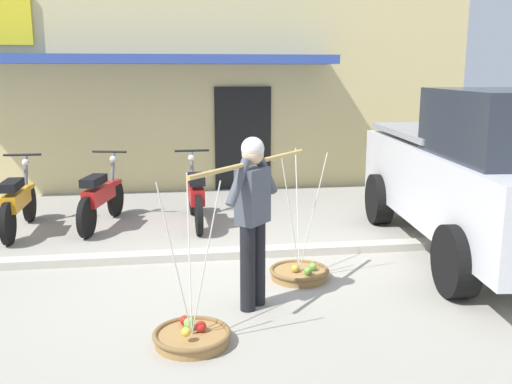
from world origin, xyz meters
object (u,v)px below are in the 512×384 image
Objects in this scene: fruit_vendor at (253,211)px; fruit_basket_left_side at (192,336)px; motorcycle_nearest_shop at (18,202)px; motorcycle_second_in_row at (101,197)px; parked_truck at (492,175)px; motorcycle_third_in_row at (195,195)px; fruit_basket_right_side at (299,272)px.

fruit_basket_left_side is (-0.63, -0.70, -0.90)m from fruit_vendor.
motorcycle_second_in_row is at bearing 8.11° from motorcycle_nearest_shop.
fruit_vendor is 0.93× the size of motorcycle_nearest_shop.
parked_truck reaches higher than fruit_vendor.
fruit_vendor is at bearing -46.61° from motorcycle_nearest_shop.
fruit_basket_right_side is at bearing -67.29° from motorcycle_third_in_row.
fruit_vendor is 3.39m from parked_truck.
fruit_basket_left_side reaches higher than motorcycle_second_in_row.
fruit_vendor is at bearing 47.91° from fruit_basket_left_side.
motorcycle_second_in_row and motorcycle_third_in_row have the same top height.
motorcycle_nearest_shop and motorcycle_third_in_row have the same top height.
fruit_basket_right_side is 0.80× the size of motorcycle_third_in_row.
fruit_basket_left_side is 1.00× the size of fruit_basket_right_side.
motorcycle_third_in_row is (2.54, 0.08, 0.00)m from motorcycle_nearest_shop.
motorcycle_second_in_row is 5.45m from parked_truck.
motorcycle_nearest_shop is at bearing -171.89° from motorcycle_second_in_row.
motorcycle_nearest_shop is (-2.96, 3.13, -0.53)m from fruit_vendor.
fruit_basket_right_side is 3.59m from motorcycle_second_in_row.
fruit_basket_right_side is 0.80× the size of motorcycle_nearest_shop.
fruit_basket_right_side is (1.27, 1.40, -0.00)m from fruit_basket_left_side.
fruit_basket_right_side is at bearing -169.03° from parked_truck.
fruit_basket_right_side is 0.81× the size of motorcycle_second_in_row.
fruit_basket_right_side is at bearing -46.59° from motorcycle_second_in_row.
fruit_basket_left_side is 0.80× the size of motorcycle_nearest_shop.
fruit_basket_right_side is at bearing 47.90° from fruit_vendor.
fruit_basket_right_side is 2.76m from parked_truck.
fruit_vendor is 3.28m from motorcycle_third_in_row.
fruit_vendor reaches higher than fruit_basket_left_side.
motorcycle_nearest_shop is 1.00× the size of motorcycle_third_in_row.
fruit_vendor reaches higher than motorcycle_second_in_row.
motorcycle_nearest_shop is (-3.59, 2.43, 0.38)m from fruit_basket_right_side.
motorcycle_second_in_row is (-2.45, 2.59, 0.38)m from fruit_basket_right_side.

